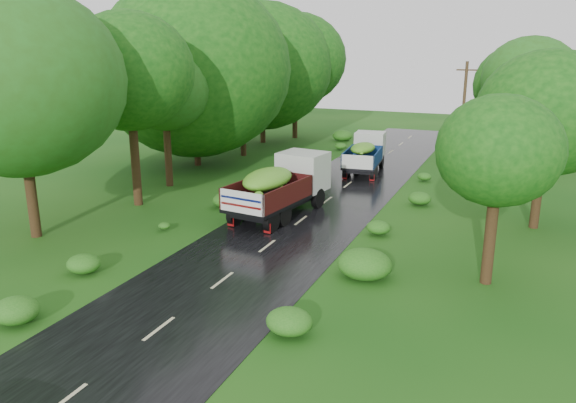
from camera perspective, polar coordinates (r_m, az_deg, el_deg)
The scene contains 9 objects.
ground at distance 18.34m, azimuth -12.97°, elevation -12.51°, with size 120.00×120.00×0.00m, color #0F420E.
road at distance 22.14m, azimuth -5.42°, elevation -7.03°, with size 6.50×80.00×0.02m, color black.
road_lines at distance 22.95m, azimuth -4.24°, elevation -6.12°, with size 0.12×69.60×0.00m.
truck_near at distance 28.81m, azimuth -0.48°, elevation 1.88°, with size 3.33×7.16×2.90m.
truck_far at distance 38.92m, azimuth 7.91°, elevation 5.04°, with size 2.68×6.11×2.49m.
utility_pole at distance 39.76m, azimuth 17.33°, elevation 8.24°, with size 1.30×0.21×7.44m.
trees_left at distance 40.96m, azimuth -7.66°, elevation 13.06°, with size 6.95×34.79×9.19m.
trees_right at distance 37.28m, azimuth 23.11°, elevation 9.84°, with size 5.16×31.00×7.82m.
shrubs at distance 29.80m, azimuth 2.73°, elevation -0.24°, with size 11.90×44.00×0.70m.
Camera 1 is at (9.80, -12.91, 8.57)m, focal length 35.00 mm.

